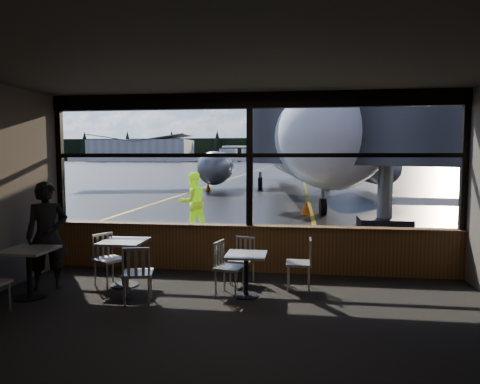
% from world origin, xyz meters
% --- Properties ---
extents(ground_plane, '(520.00, 520.00, 0.00)m').
position_xyz_m(ground_plane, '(0.00, 120.00, 0.00)').
color(ground_plane, black).
rests_on(ground_plane, ground).
extents(carpet_floor, '(8.00, 6.00, 0.01)m').
position_xyz_m(carpet_floor, '(0.00, -3.00, 0.01)').
color(carpet_floor, black).
rests_on(carpet_floor, ground).
extents(ceiling, '(8.00, 6.00, 0.04)m').
position_xyz_m(ceiling, '(0.00, -3.00, 3.50)').
color(ceiling, '#38332D').
rests_on(ceiling, ground).
extents(wall_back, '(8.00, 0.04, 3.50)m').
position_xyz_m(wall_back, '(0.00, -6.00, 1.75)').
color(wall_back, '#534B43').
rests_on(wall_back, ground).
extents(window_sill, '(8.00, 0.28, 0.90)m').
position_xyz_m(window_sill, '(0.00, 0.00, 0.45)').
color(window_sill, '#4C2E17').
rests_on(window_sill, ground).
extents(window_header, '(8.00, 0.18, 0.30)m').
position_xyz_m(window_header, '(0.00, 0.00, 3.35)').
color(window_header, black).
rests_on(window_header, ground).
extents(mullion_left, '(0.12, 0.12, 2.60)m').
position_xyz_m(mullion_left, '(-3.95, 0.00, 2.20)').
color(mullion_left, black).
rests_on(mullion_left, ground).
extents(mullion_centre, '(0.12, 0.12, 2.60)m').
position_xyz_m(mullion_centre, '(0.00, 0.00, 2.20)').
color(mullion_centre, black).
rests_on(mullion_centre, ground).
extents(mullion_right, '(0.12, 0.12, 2.60)m').
position_xyz_m(mullion_right, '(3.95, 0.00, 2.20)').
color(mullion_right, black).
rests_on(mullion_right, ground).
extents(window_transom, '(8.00, 0.10, 0.08)m').
position_xyz_m(window_transom, '(0.00, 0.00, 2.30)').
color(window_transom, black).
rests_on(window_transom, ground).
extents(airliner, '(33.88, 39.35, 11.16)m').
position_xyz_m(airliner, '(0.74, 20.94, 5.58)').
color(airliner, white).
rests_on(airliner, ground_plane).
extents(jet_bridge, '(9.61, 11.74, 5.12)m').
position_xyz_m(jet_bridge, '(3.60, 5.50, 2.56)').
color(jet_bridge, '#29292C').
rests_on(jet_bridge, ground_plane).
extents(cafe_table_near, '(0.64, 0.64, 0.71)m').
position_xyz_m(cafe_table_near, '(0.12, -1.53, 0.35)').
color(cafe_table_near, gray).
rests_on(cafe_table_near, carpet_floor).
extents(cafe_table_mid, '(0.74, 0.74, 0.81)m').
position_xyz_m(cafe_table_mid, '(-2.08, -1.25, 0.41)').
color(cafe_table_mid, '#9E9891').
rests_on(cafe_table_mid, carpet_floor).
extents(cafe_table_left, '(0.73, 0.73, 0.81)m').
position_xyz_m(cafe_table_left, '(-3.32, -2.08, 0.40)').
color(cafe_table_left, '#ABA69D').
rests_on(cafe_table_left, carpet_floor).
extents(chair_near_e, '(0.50, 0.50, 0.90)m').
position_xyz_m(chair_near_e, '(0.96, -1.04, 0.45)').
color(chair_near_e, '#BDB7AA').
rests_on(chair_near_e, carpet_floor).
extents(chair_near_w, '(0.59, 0.59, 0.90)m').
position_xyz_m(chair_near_w, '(-0.16, -1.50, 0.45)').
color(chair_near_w, '#BAB4A8').
rests_on(chair_near_w, carpet_floor).
extents(chair_near_n, '(0.54, 0.54, 0.83)m').
position_xyz_m(chair_near_n, '(-0.04, -0.83, 0.42)').
color(chair_near_n, '#ACA79B').
rests_on(chair_near_n, carpet_floor).
extents(chair_mid_s, '(0.62, 0.62, 0.93)m').
position_xyz_m(chair_mid_s, '(-1.50, -2.08, 0.47)').
color(chair_mid_s, '#B6B1A4').
rests_on(chair_mid_s, carpet_floor).
extents(chair_mid_w, '(0.70, 0.70, 0.93)m').
position_xyz_m(chair_mid_w, '(-2.32, -1.29, 0.46)').
color(chair_mid_w, '#B5B0A3').
rests_on(chair_mid_w, carpet_floor).
extents(passenger, '(0.81, 0.73, 1.85)m').
position_xyz_m(passenger, '(-3.30, -1.58, 0.93)').
color(passenger, black).
rests_on(passenger, carpet_floor).
extents(ground_crew, '(1.12, 1.11, 1.82)m').
position_xyz_m(ground_crew, '(-2.19, 4.17, 0.91)').
color(ground_crew, '#BFF219').
rests_on(ground_crew, ground_plane).
extents(cone_nose, '(0.40, 0.40, 0.56)m').
position_xyz_m(cone_nose, '(1.27, 8.67, 0.28)').
color(cone_nose, '#FD4F08').
rests_on(cone_nose, ground_plane).
extents(cone_wing, '(0.39, 0.39, 0.55)m').
position_xyz_m(cone_wing, '(-5.01, 19.75, 0.27)').
color(cone_wing, orange).
rests_on(cone_wing, ground_plane).
extents(hangar_left, '(45.00, 18.00, 11.00)m').
position_xyz_m(hangar_left, '(-70.00, 180.00, 5.50)').
color(hangar_left, silver).
rests_on(hangar_left, ground_plane).
extents(hangar_mid, '(38.00, 15.00, 10.00)m').
position_xyz_m(hangar_mid, '(0.00, 185.00, 5.00)').
color(hangar_mid, silver).
rests_on(hangar_mid, ground_plane).
extents(hangar_right, '(50.00, 20.00, 12.00)m').
position_xyz_m(hangar_right, '(60.00, 178.00, 6.00)').
color(hangar_right, silver).
rests_on(hangar_right, ground_plane).
extents(fuel_tank_a, '(8.00, 8.00, 6.00)m').
position_xyz_m(fuel_tank_a, '(-30.00, 182.00, 3.00)').
color(fuel_tank_a, silver).
rests_on(fuel_tank_a, ground_plane).
extents(fuel_tank_b, '(8.00, 8.00, 6.00)m').
position_xyz_m(fuel_tank_b, '(-20.00, 182.00, 3.00)').
color(fuel_tank_b, silver).
rests_on(fuel_tank_b, ground_plane).
extents(fuel_tank_c, '(8.00, 8.00, 6.00)m').
position_xyz_m(fuel_tank_c, '(-10.00, 182.00, 3.00)').
color(fuel_tank_c, silver).
rests_on(fuel_tank_c, ground_plane).
extents(treeline, '(360.00, 3.00, 12.00)m').
position_xyz_m(treeline, '(0.00, 210.00, 6.00)').
color(treeline, black).
rests_on(treeline, ground_plane).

